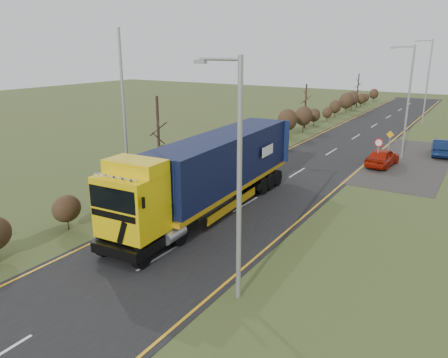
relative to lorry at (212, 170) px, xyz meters
name	(u,v)px	position (x,y,z in m)	size (l,w,h in m)	color
ground	(209,227)	(1.09, -1.99, -2.48)	(160.00, 160.00, 0.00)	#434F22
road	(286,179)	(1.09, 8.01, -2.47)	(8.00, 120.00, 0.02)	black
layby	(408,161)	(7.59, 18.01, -2.47)	(6.00, 18.00, 0.02)	#282523
lane_markings	(285,180)	(1.09, 7.71, -2.45)	(7.52, 116.00, 0.01)	orange
hedgerow	(199,153)	(-4.90, 5.91, -0.86)	(2.24, 102.04, 6.05)	#331F16
lorry	(212,170)	(0.00, 0.00, 0.00)	(3.28, 15.79, 4.37)	black
car_red_hatchback	(382,157)	(6.03, 15.35, -1.76)	(1.70, 4.22, 1.44)	#A61908
car_blue_sedan	(442,147)	(9.59, 21.71, -1.77)	(1.50, 4.29, 1.41)	#0A1839
streetlight_near	(237,173)	(5.59, -6.98, 2.35)	(1.87, 0.18, 8.78)	#939698
streetlight_mid	(407,98)	(6.78, 18.79, 2.60)	(1.96, 0.18, 9.21)	#939698
streetlight_far	(427,78)	(5.67, 38.16, 3.02)	(2.10, 0.20, 9.93)	#939698
left_pole	(125,122)	(-4.58, -1.82, 2.53)	(0.16, 0.16, 10.02)	#939698
speed_sign	(378,148)	(5.87, 14.23, -0.79)	(0.66, 0.10, 2.40)	#939698
warning_board	(390,138)	(5.29, 21.57, -1.42)	(0.67, 0.11, 1.76)	#939698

